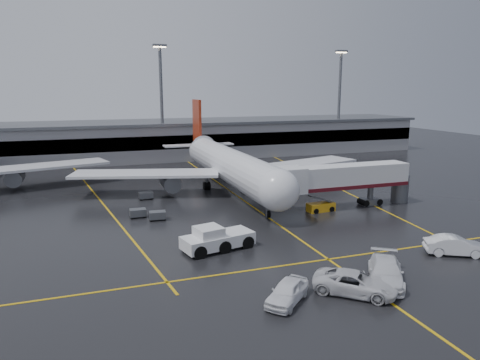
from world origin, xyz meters
name	(u,v)px	position (x,y,z in m)	size (l,w,h in m)	color
ground	(249,204)	(0.00, 0.00, 0.00)	(220.00, 220.00, 0.00)	black
apron_line_centre	(249,204)	(0.00, 0.00, 0.01)	(0.25, 90.00, 0.02)	gold
apron_line_stop	(328,259)	(0.00, -22.00, 0.01)	(60.00, 0.25, 0.02)	gold
apron_line_left	(99,199)	(-20.00, 10.00, 0.01)	(0.25, 70.00, 0.02)	gold
apron_line_right	(325,182)	(18.00, 10.00, 0.01)	(0.25, 70.00, 0.02)	gold
terminal	(180,138)	(0.00, 47.93, 4.32)	(122.00, 19.00, 8.60)	gray
light_mast_mid	(161,96)	(-5.00, 42.00, 14.47)	(3.00, 1.20, 25.45)	#595B60
light_mast_right	(339,95)	(40.00, 42.00, 14.47)	(3.00, 1.20, 25.45)	#595B60
main_airliner	(228,164)	(0.00, 9.70, 4.21)	(48.80, 45.60, 14.10)	silver
jet_bridge	(346,179)	(11.87, -6.00, 3.93)	(19.90, 3.40, 6.05)	silver
pushback_tractor	(216,240)	(-9.41, -15.88, 1.04)	(7.80, 4.57, 2.62)	silver
belt_loader	(321,207)	(7.78, -6.70, 0.58)	(3.86, 2.04, 2.36)	orange
service_van_a	(355,283)	(-1.75, -29.04, 0.91)	(3.02, 6.55, 1.82)	silver
service_van_b	(386,272)	(1.88, -28.09, 0.97)	(2.72, 6.69, 1.94)	silver
service_van_c	(455,246)	(12.35, -25.02, 0.94)	(1.99, 5.71, 1.88)	silver
service_van_d	(287,292)	(-7.42, -28.54, 0.86)	(2.03, 5.04, 1.72)	white
baggage_cart_a	(158,215)	(-13.43, -3.61, 0.63)	(2.11, 1.47, 1.12)	#595B60
baggage_cart_b	(138,213)	(-15.61, -1.68, 0.63)	(2.01, 1.31, 1.12)	#595B60
baggage_cart_c	(146,195)	(-13.44, 7.56, 0.63)	(2.09, 1.44, 1.12)	#595B60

